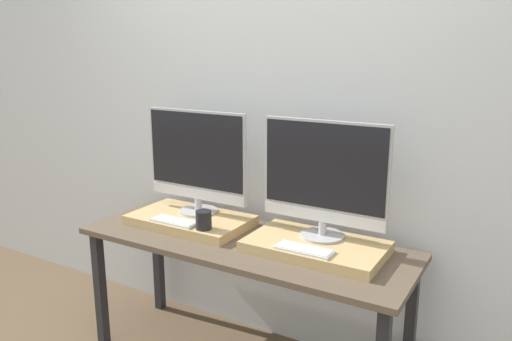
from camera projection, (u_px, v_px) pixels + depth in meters
name	position (u px, v px, depth m)	size (l,w,h in m)	color
wall_back	(279.00, 115.00, 2.68)	(8.00, 0.04, 2.60)	silver
workbench	(244.00, 255.00, 2.53)	(1.71, 0.60, 0.71)	brown
wooden_riser_left	(190.00, 220.00, 2.72)	(0.64, 0.38, 0.05)	tan
monitor_left	(197.00, 159.00, 2.71)	(0.62, 0.21, 0.57)	#B2B2B7
keyboard_left	(175.00, 221.00, 2.61)	(0.26, 0.10, 0.01)	silver
mug	(204.00, 220.00, 2.51)	(0.08, 0.08, 0.10)	black
wooden_riser_right	(316.00, 247.00, 2.36)	(0.64, 0.38, 0.05)	tan
monitor_right	(324.00, 177.00, 2.34)	(0.62, 0.21, 0.57)	#B2B2B7
keyboard_right	(304.00, 249.00, 2.24)	(0.26, 0.10, 0.01)	silver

